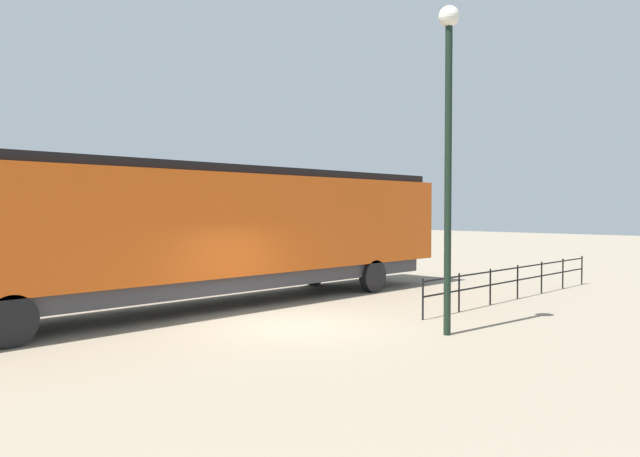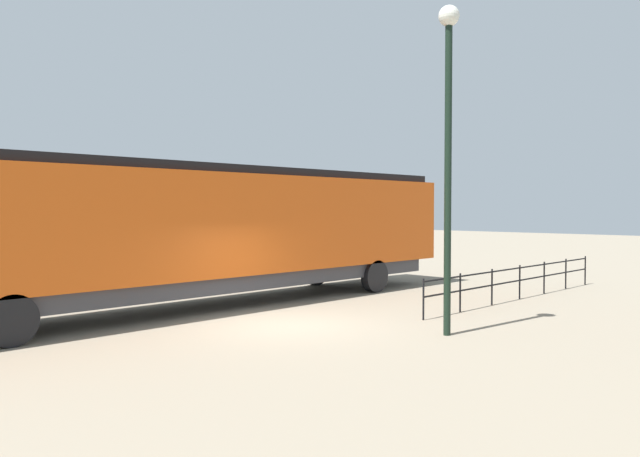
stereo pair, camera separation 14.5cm
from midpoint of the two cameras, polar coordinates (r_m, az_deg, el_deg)
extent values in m
plane|color=gray|center=(15.48, -3.56, -8.79)|extent=(120.00, 120.00, 0.00)
cube|color=#D15114|center=(18.25, -10.68, 0.42)|extent=(3.15, 18.41, 2.83)
cube|color=black|center=(23.59, 4.78, -0.28)|extent=(3.03, 2.98, 1.98)
cube|color=black|center=(18.27, -10.70, 5.23)|extent=(2.84, 17.67, 0.24)
cube|color=#38383D|center=(18.36, -10.65, -4.70)|extent=(2.84, 16.94, 0.45)
cylinder|color=black|center=(23.28, -0.80, -3.85)|extent=(0.30, 1.10, 1.10)
cylinder|color=black|center=(21.38, 4.66, -4.36)|extent=(0.30, 1.10, 1.10)
cylinder|color=black|center=(14.41, -26.77, -7.56)|extent=(0.30, 1.10, 1.10)
cylinder|color=black|center=(14.26, 11.34, 4.37)|extent=(0.16, 0.16, 6.98)
sphere|color=silver|center=(14.87, 11.43, 18.50)|extent=(0.47, 0.47, 0.47)
cube|color=black|center=(20.67, 17.44, -3.44)|extent=(0.04, 10.46, 0.04)
cube|color=black|center=(20.71, 17.43, -4.53)|extent=(0.04, 10.46, 0.04)
cylinder|color=black|center=(16.24, 9.14, -6.39)|extent=(0.05, 0.05, 1.07)
cylinder|color=black|center=(17.69, 12.37, -5.74)|extent=(0.05, 0.05, 1.07)
cylinder|color=black|center=(19.18, 15.10, -5.17)|extent=(0.05, 0.05, 1.07)
cylinder|color=black|center=(20.72, 17.43, -4.68)|extent=(0.05, 0.05, 1.07)
cylinder|color=black|center=(22.28, 19.43, -4.24)|extent=(0.05, 0.05, 1.07)
cylinder|color=black|center=(23.87, 21.17, -3.86)|extent=(0.05, 0.05, 1.07)
cylinder|color=black|center=(25.48, 22.68, -3.53)|extent=(0.05, 0.05, 1.07)
camera|label=1|loc=(0.07, -90.28, -0.01)|focal=34.98mm
camera|label=2|loc=(0.07, 89.72, 0.01)|focal=34.98mm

